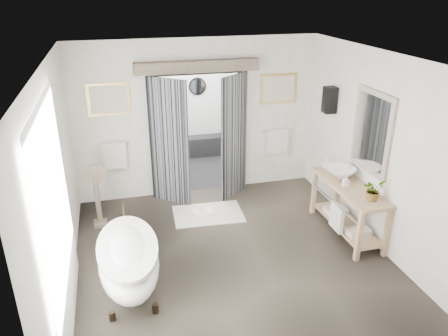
# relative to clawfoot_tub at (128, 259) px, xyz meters

# --- Properties ---
(ground_plane) EXTENTS (5.00, 5.00, 0.00)m
(ground_plane) POSITION_rel_clawfoot_tub_xyz_m (1.49, 0.14, -0.42)
(ground_plane) COLOR #484034
(room_shell) EXTENTS (4.52, 5.02, 2.91)m
(room_shell) POSITION_rel_clawfoot_tub_xyz_m (1.46, 0.02, 1.44)
(room_shell) COLOR white
(room_shell) RESTS_ON ground_plane
(shower_room) EXTENTS (2.22, 2.01, 2.51)m
(shower_room) POSITION_rel_clawfoot_tub_xyz_m (1.49, 4.13, 0.48)
(shower_room) COLOR black
(shower_room) RESTS_ON ground_plane
(back_wall_dressing) EXTENTS (3.82, 0.68, 2.52)m
(back_wall_dressing) POSITION_rel_clawfoot_tub_xyz_m (1.49, 2.46, 1.14)
(back_wall_dressing) COLOR black
(back_wall_dressing) RESTS_ON ground_plane
(clawfoot_tub) EXTENTS (0.79, 1.76, 0.86)m
(clawfoot_tub) POSITION_rel_clawfoot_tub_xyz_m (0.00, 0.00, 0.00)
(clawfoot_tub) COLOR #2D2318
(clawfoot_tub) RESTS_ON ground_plane
(vanity) EXTENTS (0.57, 1.60, 0.85)m
(vanity) POSITION_rel_clawfoot_tub_xyz_m (3.45, 0.47, 0.08)
(vanity) COLOR tan
(vanity) RESTS_ON ground_plane
(pedestal_mirror) EXTENTS (0.33, 0.21, 1.11)m
(pedestal_mirror) POSITION_rel_clawfoot_tub_xyz_m (-0.39, 1.71, 0.06)
(pedestal_mirror) COLOR #746352
(pedestal_mirror) RESTS_ON ground_plane
(rug) EXTENTS (1.25, 0.87, 0.01)m
(rug) POSITION_rel_clawfoot_tub_xyz_m (1.44, 1.63, -0.41)
(rug) COLOR beige
(rug) RESTS_ON ground_plane
(slippers) EXTENTS (0.36, 0.27, 0.05)m
(slippers) POSITION_rel_clawfoot_tub_xyz_m (1.35, 1.67, -0.38)
(slippers) COLOR white
(slippers) RESTS_ON rug
(basin) EXTENTS (0.60, 0.60, 0.17)m
(basin) POSITION_rel_clawfoot_tub_xyz_m (3.45, 0.78, 0.51)
(basin) COLOR white
(basin) RESTS_ON vanity
(plant) EXTENTS (0.37, 0.34, 0.33)m
(plant) POSITION_rel_clawfoot_tub_xyz_m (3.51, -0.05, 0.59)
(plant) COLOR gray
(plant) RESTS_ON vanity
(soap_bottle_a) EXTENTS (0.08, 0.08, 0.18)m
(soap_bottle_a) POSITION_rel_clawfoot_tub_xyz_m (3.37, 0.47, 0.52)
(soap_bottle_a) COLOR gray
(soap_bottle_a) RESTS_ON vanity
(soap_bottle_b) EXTENTS (0.16, 0.16, 0.18)m
(soap_bottle_b) POSITION_rel_clawfoot_tub_xyz_m (3.41, 1.20, 0.52)
(soap_bottle_b) COLOR gray
(soap_bottle_b) RESTS_ON vanity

